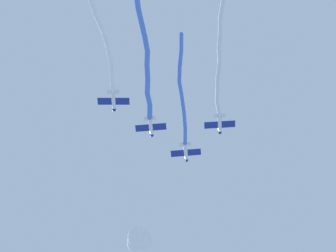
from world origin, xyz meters
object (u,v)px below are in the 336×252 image
(airplane_lead, at_px, (186,152))
(airplane_right_wing, at_px, (220,124))
(airplane_left_wing, at_px, (151,127))
(airplane_slot, at_px, (114,101))

(airplane_lead, distance_m, airplane_right_wing, 8.69)
(airplane_lead, height_order, airplane_left_wing, same)
(airplane_right_wing, bearing_deg, airplane_left_wing, 91.90)
(airplane_left_wing, height_order, airplane_right_wing, airplane_right_wing)
(airplane_right_wing, bearing_deg, airplane_lead, 49.90)
(airplane_right_wing, height_order, airplane_slot, airplane_right_wing)
(airplane_lead, distance_m, airplane_left_wing, 8.69)
(airplane_left_wing, bearing_deg, airplane_lead, -44.93)
(airplane_lead, bearing_deg, airplane_right_wing, -128.74)
(airplane_slot, bearing_deg, airplane_right_wing, -75.18)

